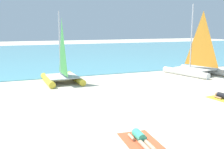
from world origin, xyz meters
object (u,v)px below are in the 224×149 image
Objects in this scene: sailboat_yellow at (62,72)px; towel_left at (141,142)px; sunbather_left at (141,138)px; sailboat_white at (196,64)px.

sailboat_yellow is 2.57× the size of towel_left.
sunbather_left is (0.01, 0.07, 0.13)m from towel_left.
sailboat_white is 3.57× the size of sunbather_left.
sunbather_left is at bearing -88.11° from sailboat_yellow.
towel_left is (-10.33, -9.91, -0.83)m from sailboat_white.
towel_left is 1.21× the size of sunbather_left.
towel_left is at bearing -90.00° from sunbather_left.
sailboat_white is (10.67, -0.89, 0.11)m from sailboat_yellow.
sailboat_white reaches higher than sunbather_left.
sailboat_white is 14.34m from towel_left.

